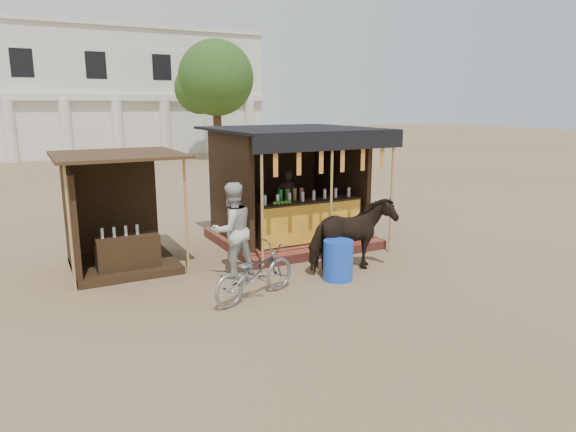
% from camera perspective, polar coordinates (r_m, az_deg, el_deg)
% --- Properties ---
extents(ground, '(120.00, 120.00, 0.00)m').
position_cam_1_polar(ground, '(9.38, 4.61, -8.44)').
color(ground, '#846B4C').
rests_on(ground, ground).
extents(main_stall, '(3.60, 3.61, 2.78)m').
position_cam_1_polar(main_stall, '(12.39, 0.30, 1.65)').
color(main_stall, brown).
rests_on(main_stall, ground).
extents(secondary_stall, '(2.40, 2.40, 2.38)m').
position_cam_1_polar(secondary_stall, '(11.02, -18.89, -1.30)').
color(secondary_stall, '#332112').
rests_on(secondary_stall, ground).
extents(cow, '(1.78, 0.84, 1.49)m').
position_cam_1_polar(cow, '(10.31, 7.10, -2.22)').
color(cow, black).
rests_on(cow, ground).
extents(motorbike, '(1.89, 1.17, 0.94)m').
position_cam_1_polar(motorbike, '(8.95, -3.73, -6.29)').
color(motorbike, gray).
rests_on(motorbike, ground).
extents(bystander, '(1.01, 0.84, 1.86)m').
position_cam_1_polar(bystander, '(10.02, -6.23, -1.54)').
color(bystander, '#B9B8B3').
rests_on(bystander, ground).
extents(blue_barrel, '(0.76, 0.76, 0.77)m').
position_cam_1_polar(blue_barrel, '(9.94, 5.59, -4.91)').
color(blue_barrel, blue).
rests_on(blue_barrel, ground).
extents(red_crate, '(0.42, 0.45, 0.31)m').
position_cam_1_polar(red_crate, '(11.83, 6.55, -3.26)').
color(red_crate, '#AA291C').
rests_on(red_crate, ground).
extents(cooler, '(0.76, 0.65, 0.46)m').
position_cam_1_polar(cooler, '(12.57, 6.93, -1.98)').
color(cooler, '#1B7A49').
rests_on(cooler, ground).
extents(background_building, '(26.00, 7.45, 8.18)m').
position_cam_1_polar(background_building, '(37.43, -24.20, 12.33)').
color(background_building, silver).
rests_on(background_building, ground).
extents(tree, '(4.50, 4.40, 7.00)m').
position_cam_1_polar(tree, '(31.38, -8.41, 14.64)').
color(tree, '#382314').
rests_on(tree, ground).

